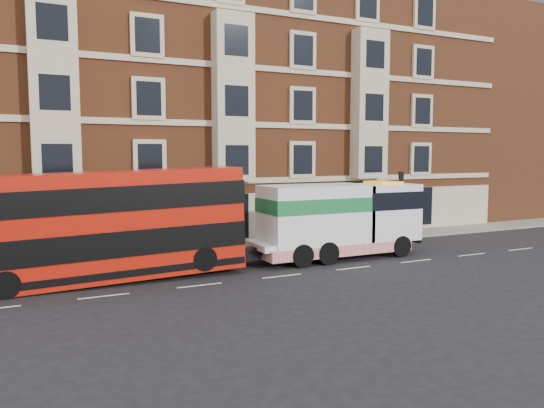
% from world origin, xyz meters
% --- Properties ---
extents(ground, '(120.00, 120.00, 0.00)m').
position_xyz_m(ground, '(0.00, 0.00, 0.00)').
color(ground, black).
rests_on(ground, ground).
extents(sidewalk, '(90.00, 3.00, 0.15)m').
position_xyz_m(sidewalk, '(0.00, 7.50, 0.07)').
color(sidewalk, slate).
rests_on(sidewalk, ground).
extents(victorian_terrace, '(45.00, 12.00, 20.40)m').
position_xyz_m(victorian_terrace, '(0.50, 15.00, 10.07)').
color(victorian_terrace, brown).
rests_on(victorian_terrace, ground).
extents(filler_east, '(18.00, 10.00, 19.00)m').
position_xyz_m(filler_east, '(32.00, 14.00, 9.43)').
color(filler_east, brown).
rests_on(filler_east, ground).
extents(lamp_post_west, '(0.35, 0.15, 4.35)m').
position_xyz_m(lamp_post_west, '(-6.00, 6.20, 2.68)').
color(lamp_post_west, black).
rests_on(lamp_post_west, sidewalk).
extents(lamp_post_east, '(0.35, 0.15, 4.35)m').
position_xyz_m(lamp_post_east, '(12.00, 6.20, 2.68)').
color(lamp_post_east, black).
rests_on(lamp_post_east, sidewalk).
extents(double_decker_bus, '(12.10, 2.78, 4.90)m').
position_xyz_m(double_decker_bus, '(-7.42, 2.52, 2.59)').
color(double_decker_bus, '#BB170A').
rests_on(double_decker_bus, ground).
extents(tow_truck, '(9.69, 2.86, 4.04)m').
position_xyz_m(tow_truck, '(4.64, 2.52, 2.14)').
color(tow_truck, white).
rests_on(tow_truck, ground).
extents(pedestrian, '(0.65, 0.45, 1.72)m').
position_xyz_m(pedestrian, '(-9.26, 6.90, 1.01)').
color(pedestrian, black).
rests_on(pedestrian, sidewalk).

